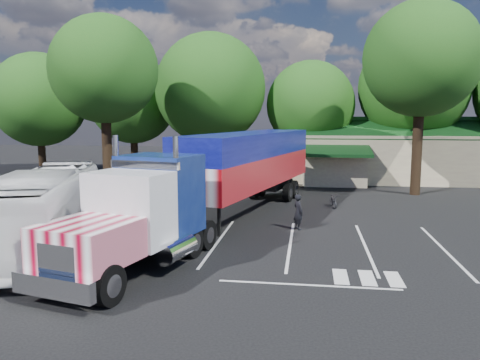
# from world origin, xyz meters

# --- Properties ---
(ground) EXTENTS (120.00, 120.00, 0.00)m
(ground) POSITION_xyz_m (0.00, 0.00, 0.00)
(ground) COLOR black
(ground) RESTS_ON ground
(event_hall) EXTENTS (24.20, 14.12, 5.55)m
(event_hall) POSITION_xyz_m (13.74, 17.81, 2.21)
(event_hall) COLOR beige
(event_hall) RESTS_ON ground
(tree_row_a) EXTENTS (9.00, 9.00, 11.68)m
(tree_row_a) POSITION_xyz_m (-22.00, 16.50, 7.16)
(tree_row_a) COLOR black
(tree_row_a) RESTS_ON ground
(tree_row_b) EXTENTS (8.40, 8.40, 11.35)m
(tree_row_b) POSITION_xyz_m (-13.00, 17.80, 7.13)
(tree_row_b) COLOR black
(tree_row_b) RESTS_ON ground
(tree_row_c) EXTENTS (10.00, 10.00, 13.05)m
(tree_row_c) POSITION_xyz_m (-5.00, 16.20, 8.04)
(tree_row_c) COLOR black
(tree_row_c) RESTS_ON ground
(tree_row_d) EXTENTS (8.00, 8.00, 10.60)m
(tree_row_d) POSITION_xyz_m (4.00, 17.50, 6.58)
(tree_row_d) COLOR black
(tree_row_d) RESTS_ON ground
(tree_row_e) EXTENTS (9.60, 9.60, 12.90)m
(tree_row_e) POSITION_xyz_m (13.00, 18.00, 8.09)
(tree_row_e) COLOR black
(tree_row_e) RESTS_ON ground
(tree_near_left) EXTENTS (7.60, 7.60, 12.65)m
(tree_near_left) POSITION_xyz_m (-10.50, 6.00, 8.81)
(tree_near_left) COLOR black
(tree_near_left) RESTS_ON ground
(tree_near_right) EXTENTS (8.00, 8.00, 13.50)m
(tree_near_right) POSITION_xyz_m (11.50, 8.50, 9.46)
(tree_near_right) COLOR black
(tree_near_right) RESTS_ON ground
(semi_truck) EXTENTS (8.29, 23.08, 4.84)m
(semi_truck) POSITION_xyz_m (-0.17, -2.02, 2.74)
(semi_truck) COLOR black
(semi_truck) RESTS_ON ground
(woman) EXTENTS (0.69, 0.77, 1.76)m
(woman) POSITION_xyz_m (3.47, -3.27, 0.88)
(woman) COLOR black
(woman) RESTS_ON ground
(bicycle) EXTENTS (0.74, 1.60, 0.81)m
(bicycle) POSITION_xyz_m (5.50, 2.85, 0.41)
(bicycle) COLOR black
(bicycle) RESTS_ON ground
(tour_bus) EXTENTS (6.22, 12.15, 3.30)m
(tour_bus) POSITION_xyz_m (-7.00, -8.00, 1.65)
(tour_bus) COLOR silver
(tour_bus) RESTS_ON ground
(silver_sedan) EXTENTS (4.52, 1.66, 1.48)m
(silver_sedan) POSITION_xyz_m (7.90, 14.00, 0.74)
(silver_sedan) COLOR #A1A3A9
(silver_sedan) RESTS_ON ground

